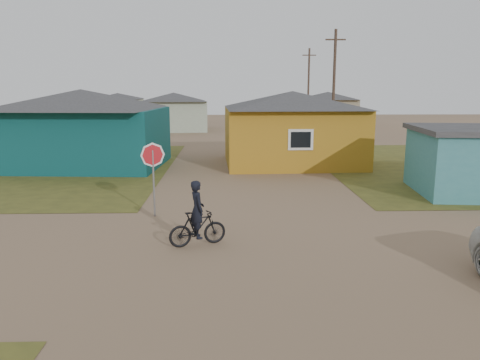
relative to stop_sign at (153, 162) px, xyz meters
name	(u,v)px	position (x,y,z in m)	size (l,w,h in m)	color
ground	(268,254)	(3.36, -3.61, -1.77)	(120.00, 120.00, 0.00)	#87694E
house_teal	(83,127)	(-5.14, 9.89, 0.29)	(8.93, 7.08, 4.00)	#0B3C3F
house_yellow	(292,127)	(5.86, 10.39, 0.24)	(7.72, 6.76, 3.90)	#AC771A
house_pale_west	(174,111)	(-2.64, 30.39, 0.09)	(7.04, 6.15, 3.60)	#9EAA92
house_beige_east	(327,108)	(13.36, 36.39, 0.09)	(6.95, 6.05, 3.60)	gray
house_pale_north	(118,107)	(-10.64, 42.39, -0.01)	(6.28, 5.81, 3.40)	#9EAA92
utility_pole_near	(334,87)	(9.86, 18.39, 2.37)	(1.40, 0.20, 8.00)	#47352A
utility_pole_far	(308,87)	(10.86, 34.39, 2.37)	(1.40, 0.20, 8.00)	#47352A
stop_sign	(153,162)	(0.00, 0.00, 0.00)	(0.78, 0.06, 2.39)	gray
cyclist	(197,222)	(1.56, -2.89, -1.13)	(1.60, 0.94, 1.75)	black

